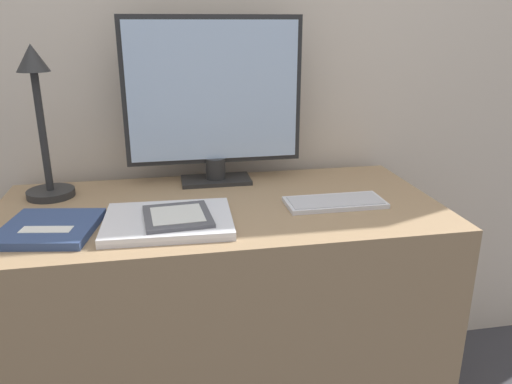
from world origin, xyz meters
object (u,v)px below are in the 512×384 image
object	(u,v)px
desk_lamp	(40,117)
notebook	(49,228)
monitor	(214,100)
ereader	(177,216)
laptop	(168,221)
keyboard	(335,202)

from	to	relation	value
desk_lamp	notebook	xyz separation A→B (m)	(0.05, -0.26, -0.21)
monitor	ereader	world-z (taller)	monitor
laptop	notebook	bearing A→B (deg)	178.19
monitor	ereader	bearing A→B (deg)	-111.21
monitor	ereader	xyz separation A→B (m)	(-0.13, -0.33, -0.22)
desk_lamp	laptop	bearing A→B (deg)	-40.35
ereader	desk_lamp	xyz separation A→B (m)	(-0.34, 0.28, 0.20)
monitor	desk_lamp	bearing A→B (deg)	-173.94
notebook	keyboard	bearing A→B (deg)	4.11
laptop	notebook	world-z (taller)	same
desk_lamp	notebook	distance (m)	0.34
monitor	desk_lamp	size ratio (longest dim) A/B	1.26
ereader	desk_lamp	bearing A→B (deg)	140.43
laptop	notebook	distance (m)	0.27
laptop	ereader	bearing A→B (deg)	-26.24
ereader	desk_lamp	size ratio (longest dim) A/B	0.43
keyboard	desk_lamp	world-z (taller)	desk_lamp
desk_lamp	notebook	world-z (taller)	desk_lamp
laptop	ereader	world-z (taller)	ereader
ereader	notebook	size ratio (longest dim) A/B	0.73
laptop	ereader	xyz separation A→B (m)	(0.02, -0.01, 0.02)
keyboard	notebook	world-z (taller)	notebook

